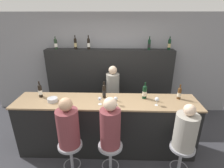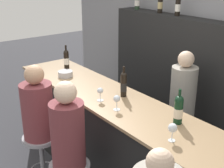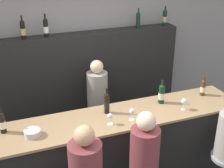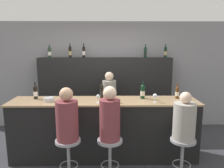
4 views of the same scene
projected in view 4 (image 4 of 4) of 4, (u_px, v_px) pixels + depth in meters
The scene contains 24 objects.
ground_plane at pixel (104, 166), 3.77m from camera, with size 16.00×16.00×0.00m, color #333338.
wall_back at pixel (105, 75), 5.43m from camera, with size 6.40×0.05×2.60m.
bar_counter at pixel (104, 129), 3.98m from camera, with size 3.34×0.66×1.08m.
back_bar_cabinet at pixel (105, 94), 5.28m from camera, with size 3.13×0.28×1.75m.
wine_bottle_counter_0 at pixel (35, 92), 3.96m from camera, with size 0.07×0.07×0.31m.
wine_bottle_counter_1 at pixel (102, 91), 3.97m from camera, with size 0.07×0.07×0.33m.
wine_bottle_counter_2 at pixel (143, 91), 3.98m from camera, with size 0.08×0.08×0.32m.
wine_bottle_counter_3 at pixel (177, 92), 4.00m from camera, with size 0.07×0.07×0.28m.
wine_bottle_backbar_0 at pixel (50, 52), 5.08m from camera, with size 0.08×0.08×0.30m.
wine_bottle_backbar_1 at pixel (70, 52), 5.09m from camera, with size 0.07×0.07×0.33m.
wine_bottle_backbar_2 at pixel (84, 52), 5.09m from camera, with size 0.07×0.07×0.33m.
wine_bottle_backbar_3 at pixel (145, 52), 5.11m from camera, with size 0.07×0.07×0.31m.
wine_bottle_backbar_4 at pixel (165, 52), 5.12m from camera, with size 0.07×0.07×0.31m.
wine_glass_0 at pixel (98, 97), 3.72m from camera, with size 0.07×0.07×0.14m.
wine_glass_1 at pixel (114, 96), 3.73m from camera, with size 0.07×0.07×0.15m.
wine_glass_2 at pixel (155, 96), 3.74m from camera, with size 0.07×0.07×0.15m.
metal_bowl at pixel (49, 99), 3.80m from camera, with size 0.18×0.18×0.07m.
bar_stool_left at pixel (68, 148), 3.35m from camera, with size 0.39×0.39×0.64m.
guest_seated_left at pixel (67, 118), 3.26m from camera, with size 0.33×0.33×0.81m.
bar_stool_middle at pixel (110, 148), 3.36m from camera, with size 0.39×0.39×0.64m.
guest_seated_middle at pixel (110, 117), 3.27m from camera, with size 0.31×0.31×0.83m.
bar_stool_right at pixel (183, 147), 3.38m from camera, with size 0.39×0.39×0.64m.
guest_seated_right at pixel (184, 120), 3.30m from camera, with size 0.34×0.34×0.74m.
bartender at pixel (109, 107), 4.86m from camera, with size 0.30×0.30×1.48m.
Camera 4 is at (0.08, -3.45, 2.08)m, focal length 35.00 mm.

